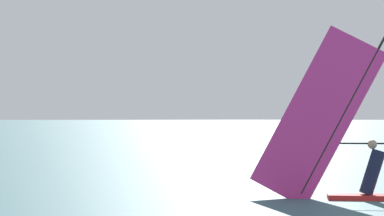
% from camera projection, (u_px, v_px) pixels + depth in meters
% --- Properties ---
extents(windsurfer, '(4.41, 1.93, 4.35)m').
position_uv_depth(windsurfer, '(350.00, 150.00, 15.65)').
color(windsurfer, red).
rests_on(windsurfer, ground_plane).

